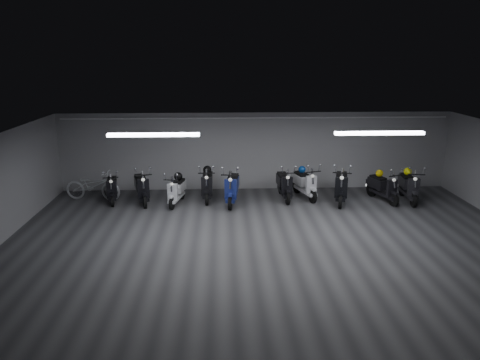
{
  "coord_description": "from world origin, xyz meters",
  "views": [
    {
      "loc": [
        -1.21,
        -10.41,
        4.76
      ],
      "look_at": [
        -0.67,
        2.5,
        1.05
      ],
      "focal_mm": 32.75,
      "sensor_mm": 36.0,
      "label": 1
    }
  ],
  "objects_px": {
    "scooter_2": "(177,187)",
    "helmet_0": "(178,176)",
    "scooter_5": "(284,180)",
    "scooter_7": "(341,181)",
    "helmet_4": "(408,171)",
    "scooter_0": "(112,184)",
    "scooter_9": "(409,182)",
    "helmet_3": "(379,173)",
    "scooter_8": "(383,183)",
    "helmet_1": "(207,170)",
    "scooter_3": "(207,180)",
    "helmet_2": "(302,169)",
    "bicycle": "(92,183)",
    "scooter_1": "(141,183)",
    "scooter_6": "(305,179)",
    "scooter_4": "(232,183)"
  },
  "relations": [
    {
      "from": "scooter_5",
      "to": "helmet_3",
      "type": "distance_m",
      "value": 3.21
    },
    {
      "from": "helmet_3",
      "to": "scooter_1",
      "type": "bearing_deg",
      "value": -179.65
    },
    {
      "from": "scooter_5",
      "to": "helmet_0",
      "type": "distance_m",
      "value": 3.57
    },
    {
      "from": "helmet_2",
      "to": "helmet_4",
      "type": "distance_m",
      "value": 3.54
    },
    {
      "from": "scooter_5",
      "to": "scooter_8",
      "type": "height_order",
      "value": "scooter_5"
    },
    {
      "from": "scooter_1",
      "to": "helmet_1",
      "type": "relative_size",
      "value": 6.3
    },
    {
      "from": "scooter_1",
      "to": "helmet_4",
      "type": "distance_m",
      "value": 8.93
    },
    {
      "from": "helmet_2",
      "to": "helmet_3",
      "type": "xyz_separation_m",
      "value": [
        2.55,
        -0.48,
        -0.03
      ]
    },
    {
      "from": "scooter_6",
      "to": "bicycle",
      "type": "height_order",
      "value": "scooter_6"
    },
    {
      "from": "scooter_3",
      "to": "helmet_3",
      "type": "bearing_deg",
      "value": -1.58
    },
    {
      "from": "helmet_0",
      "to": "helmet_3",
      "type": "relative_size",
      "value": 1.11
    },
    {
      "from": "helmet_0",
      "to": "bicycle",
      "type": "bearing_deg",
      "value": 172.98
    },
    {
      "from": "scooter_7",
      "to": "helmet_1",
      "type": "relative_size",
      "value": 6.72
    },
    {
      "from": "helmet_2",
      "to": "helmet_3",
      "type": "bearing_deg",
      "value": -10.62
    },
    {
      "from": "scooter_5",
      "to": "scooter_7",
      "type": "xyz_separation_m",
      "value": [
        1.84,
        -0.42,
        0.07
      ]
    },
    {
      "from": "scooter_2",
      "to": "helmet_0",
      "type": "height_order",
      "value": "scooter_2"
    },
    {
      "from": "scooter_1",
      "to": "helmet_2",
      "type": "distance_m",
      "value": 5.46
    },
    {
      "from": "scooter_5",
      "to": "helmet_4",
      "type": "xyz_separation_m",
      "value": [
        4.15,
        -0.16,
        0.31
      ]
    },
    {
      "from": "scooter_0",
      "to": "scooter_9",
      "type": "bearing_deg",
      "value": -14.07
    },
    {
      "from": "scooter_5",
      "to": "helmet_4",
      "type": "bearing_deg",
      "value": -5.68
    },
    {
      "from": "helmet_1",
      "to": "scooter_5",
      "type": "bearing_deg",
      "value": -6.56
    },
    {
      "from": "helmet_2",
      "to": "helmet_3",
      "type": "height_order",
      "value": "helmet_2"
    },
    {
      "from": "bicycle",
      "to": "helmet_3",
      "type": "height_order",
      "value": "bicycle"
    },
    {
      "from": "scooter_5",
      "to": "helmet_2",
      "type": "distance_m",
      "value": 0.79
    },
    {
      "from": "scooter_0",
      "to": "scooter_2",
      "type": "xyz_separation_m",
      "value": [
        2.18,
        -0.36,
        -0.0
      ]
    },
    {
      "from": "scooter_4",
      "to": "scooter_6",
      "type": "distance_m",
      "value": 2.56
    },
    {
      "from": "scooter_2",
      "to": "helmet_3",
      "type": "xyz_separation_m",
      "value": [
        6.8,
        0.26,
        0.31
      ]
    },
    {
      "from": "helmet_1",
      "to": "helmet_4",
      "type": "xyz_separation_m",
      "value": [
        6.77,
        -0.46,
        -0.01
      ]
    },
    {
      "from": "scooter_5",
      "to": "scooter_7",
      "type": "height_order",
      "value": "scooter_7"
    },
    {
      "from": "scooter_3",
      "to": "scooter_6",
      "type": "relative_size",
      "value": 1.02
    },
    {
      "from": "scooter_2",
      "to": "helmet_0",
      "type": "distance_m",
      "value": 0.36
    },
    {
      "from": "scooter_6",
      "to": "scooter_7",
      "type": "bearing_deg",
      "value": -41.68
    },
    {
      "from": "helmet_2",
      "to": "helmet_1",
      "type": "bearing_deg",
      "value": -179.33
    },
    {
      "from": "scooter_8",
      "to": "helmet_0",
      "type": "height_order",
      "value": "scooter_8"
    },
    {
      "from": "helmet_4",
      "to": "helmet_3",
      "type": "bearing_deg",
      "value": 178.89
    },
    {
      "from": "scooter_1",
      "to": "scooter_9",
      "type": "bearing_deg",
      "value": -18.12
    },
    {
      "from": "scooter_2",
      "to": "scooter_8",
      "type": "relative_size",
      "value": 0.95
    },
    {
      "from": "scooter_9",
      "to": "helmet_0",
      "type": "bearing_deg",
      "value": -176.65
    },
    {
      "from": "helmet_0",
      "to": "scooter_3",
      "type": "bearing_deg",
      "value": 13.28
    },
    {
      "from": "helmet_3",
      "to": "scooter_9",
      "type": "bearing_deg",
      "value": -16.06
    },
    {
      "from": "scooter_5",
      "to": "scooter_6",
      "type": "distance_m",
      "value": 0.73
    },
    {
      "from": "scooter_7",
      "to": "bicycle",
      "type": "bearing_deg",
      "value": -168.64
    },
    {
      "from": "scooter_6",
      "to": "scooter_9",
      "type": "relative_size",
      "value": 0.98
    },
    {
      "from": "scooter_2",
      "to": "scooter_9",
      "type": "height_order",
      "value": "scooter_9"
    },
    {
      "from": "scooter_1",
      "to": "scooter_2",
      "type": "height_order",
      "value": "scooter_1"
    },
    {
      "from": "scooter_1",
      "to": "helmet_2",
      "type": "bearing_deg",
      "value": -11.17
    },
    {
      "from": "scooter_9",
      "to": "scooter_4",
      "type": "bearing_deg",
      "value": -174.96
    },
    {
      "from": "scooter_4",
      "to": "helmet_0",
      "type": "relative_size",
      "value": 6.78
    },
    {
      "from": "helmet_2",
      "to": "scooter_2",
      "type": "bearing_deg",
      "value": -170.24
    },
    {
      "from": "scooter_4",
      "to": "scooter_5",
      "type": "height_order",
      "value": "scooter_4"
    }
  ]
}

